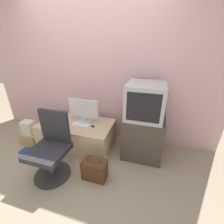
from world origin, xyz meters
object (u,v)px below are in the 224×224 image
object	(u,v)px
cardboard_box_lower	(31,138)
handbag	(95,169)
main_monitor	(83,111)
mouse	(93,126)
keyboard	(81,124)
crt_tv	(145,101)
book	(27,151)
office_chair	(51,149)

from	to	relation	value
cardboard_box_lower	handbag	xyz separation A→B (m)	(1.46, -0.42, 0.04)
main_monitor	handbag	bearing A→B (deg)	-56.09
main_monitor	handbag	xyz separation A→B (m)	(0.47, -0.70, -0.51)
main_monitor	cardboard_box_lower	size ratio (longest dim) A/B	1.69
main_monitor	cardboard_box_lower	bearing A→B (deg)	-164.25
mouse	cardboard_box_lower	size ratio (longest dim) A/B	0.18
cardboard_box_lower	keyboard	bearing A→B (deg)	9.12
crt_tv	cardboard_box_lower	xyz separation A→B (m)	(-2.00, -0.27, -0.85)
keyboard	book	bearing A→B (deg)	-154.70
main_monitor	crt_tv	size ratio (longest dim) A/B	0.98
office_chair	cardboard_box_lower	xyz separation A→B (m)	(-0.87, 0.49, -0.30)
mouse	office_chair	bearing A→B (deg)	-117.69
main_monitor	office_chair	bearing A→B (deg)	-98.98
crt_tv	book	xyz separation A→B (m)	(-1.88, -0.53, -0.94)
office_chair	handbag	xyz separation A→B (m)	(0.59, 0.07, -0.26)
keyboard	cardboard_box_lower	bearing A→B (deg)	-170.88
crt_tv	keyboard	bearing A→B (deg)	-173.46
keyboard	crt_tv	distance (m)	1.14
keyboard	office_chair	bearing A→B (deg)	-100.21
office_chair	handbag	distance (m)	0.65
handbag	cardboard_box_lower	bearing A→B (deg)	163.90
main_monitor	cardboard_box_lower	distance (m)	1.17
handbag	office_chair	bearing A→B (deg)	-173.26
main_monitor	mouse	world-z (taller)	main_monitor
main_monitor	book	size ratio (longest dim) A/B	2.37
book	office_chair	bearing A→B (deg)	-17.85
mouse	book	xyz separation A→B (m)	(-1.08, -0.40, -0.45)
mouse	book	size ratio (longest dim) A/B	0.25
cardboard_box_lower	mouse	bearing A→B (deg)	7.09
mouse	handbag	world-z (taller)	mouse
mouse	crt_tv	world-z (taller)	crt_tv
cardboard_box_lower	book	bearing A→B (deg)	-64.37
keyboard	book	world-z (taller)	keyboard
keyboard	mouse	distance (m)	0.22
main_monitor	book	bearing A→B (deg)	-148.65
crt_tv	handbag	bearing A→B (deg)	-128.00
handbag	mouse	bearing A→B (deg)	114.14
crt_tv	cardboard_box_lower	bearing A→B (deg)	-172.19
keyboard	handbag	bearing A→B (deg)	-50.64
cardboard_box_lower	handbag	distance (m)	1.52
main_monitor	keyboard	world-z (taller)	main_monitor
main_monitor	office_chair	world-z (taller)	office_chair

